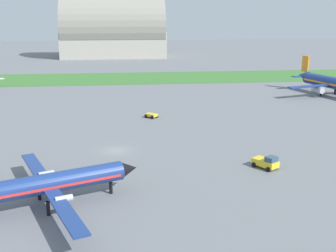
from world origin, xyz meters
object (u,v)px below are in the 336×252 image
Objects in this scene: baggage_cart_near_gate at (151,115)px; pushback_tug_midfield at (266,162)px; airplane_parked_jet_far at (331,83)px; airplane_foreground_turboprop at (49,183)px.

pushback_tug_midfield is at bearing 155.23° from baggage_cart_near_gate.
airplane_parked_jet_far reaches higher than pushback_tug_midfield.
airplane_foreground_turboprop reaches higher than pushback_tug_midfield.
airplane_foreground_turboprop is 88.35m from airplane_parked_jet_far.
baggage_cart_near_gate is 34.88m from pushback_tug_midfield.
airplane_parked_jet_far is at bearing 112.12° from pushback_tug_midfield.
baggage_cart_near_gate is (14.61, 40.99, -2.20)m from airplane_foreground_turboprop.
airplane_parked_jet_far is 9.09× the size of baggage_cart_near_gate.
pushback_tug_midfield reaches higher than baggage_cart_near_gate.
pushback_tug_midfield is at bearing -50.65° from airplane_parked_jet_far.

